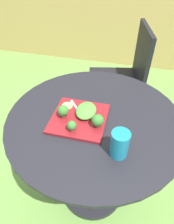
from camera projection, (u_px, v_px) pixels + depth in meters
name	position (u px, v px, depth m)	size (l,w,h in m)	color
ground_plane	(92.00, 189.00, 1.47)	(12.00, 12.00, 0.00)	#669342
bamboo_fence	(129.00, 10.00, 2.41)	(8.00, 0.08, 1.43)	tan
patio_table	(94.00, 151.00, 1.16)	(0.87, 0.87, 0.73)	black
patio_chair	(126.00, 73.00, 1.68)	(0.53, 0.53, 0.90)	black
salad_plate	(79.00, 118.00, 0.96)	(0.26, 0.26, 0.01)	maroon
drinking_glass	(119.00, 145.00, 0.78)	(0.07, 0.07, 0.12)	teal
fork	(79.00, 111.00, 0.99)	(0.11, 0.13, 0.00)	silver
lettuce_mound	(86.00, 111.00, 0.97)	(0.10, 0.13, 0.04)	#519338
broccoli_floret_0	(72.00, 126.00, 0.88)	(0.04, 0.04, 0.05)	#99B770
broccoli_floret_1	(63.00, 111.00, 0.94)	(0.05, 0.05, 0.06)	#99B770
broccoli_floret_2	(98.00, 120.00, 0.89)	(0.06, 0.06, 0.07)	#99B770
cucumber_slice_0	(67.00, 106.00, 1.02)	(0.06, 0.06, 0.01)	#8EB766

